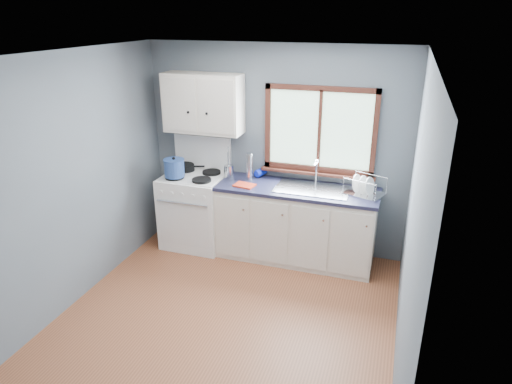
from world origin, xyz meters
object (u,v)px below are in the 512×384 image
(gas_range, at_px, (195,208))
(base_cabinets, at_px, (296,227))
(stockpot, at_px, (174,168))
(sink, at_px, (312,194))
(skillet, at_px, (184,166))
(utensil_crock, at_px, (229,171))
(thermos, at_px, (249,166))
(dish_rack, at_px, (364,189))

(gas_range, xyz_separation_m, base_cabinets, (1.31, 0.02, -0.08))
(base_cabinets, xyz_separation_m, stockpot, (-1.47, -0.19, 0.66))
(sink, relative_size, skillet, 2.00)
(sink, distance_m, utensil_crock, 1.07)
(utensil_crock, bearing_deg, sink, -5.10)
(thermos, bearing_deg, base_cabinets, -8.30)
(sink, bearing_deg, gas_range, -179.29)
(skillet, height_order, utensil_crock, utensil_crock)
(base_cabinets, relative_size, utensil_crock, 4.83)
(skillet, distance_m, stockpot, 0.32)
(thermos, bearing_deg, skillet, 178.43)
(sink, height_order, utensil_crock, utensil_crock)
(gas_range, relative_size, base_cabinets, 0.74)
(base_cabinets, height_order, dish_rack, dish_rack)
(dish_rack, bearing_deg, sink, -155.89)
(utensil_crock, bearing_deg, dish_rack, -1.98)
(skillet, relative_size, utensil_crock, 1.10)
(base_cabinets, distance_m, thermos, 0.92)
(base_cabinets, height_order, stockpot, stockpot)
(sink, relative_size, utensil_crock, 2.19)
(gas_range, relative_size, sink, 1.62)
(skillet, relative_size, thermos, 1.27)
(dish_rack, bearing_deg, gas_range, -158.10)
(dish_rack, bearing_deg, base_cabinets, -156.82)
(thermos, bearing_deg, utensil_crock, 178.97)
(base_cabinets, bearing_deg, dish_rack, 2.85)
(gas_range, distance_m, sink, 1.53)
(gas_range, bearing_deg, stockpot, -134.33)
(base_cabinets, xyz_separation_m, utensil_crock, (-0.88, 0.09, 0.59))
(skillet, relative_size, dish_rack, 0.87)
(thermos, bearing_deg, sink, -6.46)
(gas_range, height_order, utensil_crock, gas_range)
(thermos, bearing_deg, dish_rack, -2.17)
(sink, height_order, stockpot, sink)
(stockpot, height_order, dish_rack, stockpot)
(skillet, height_order, stockpot, stockpot)
(base_cabinets, height_order, skillet, skillet)
(skillet, bearing_deg, thermos, -20.45)
(sink, height_order, thermos, thermos)
(gas_range, relative_size, dish_rack, 2.81)
(base_cabinets, height_order, sink, sink)
(utensil_crock, bearing_deg, base_cabinets, -6.11)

